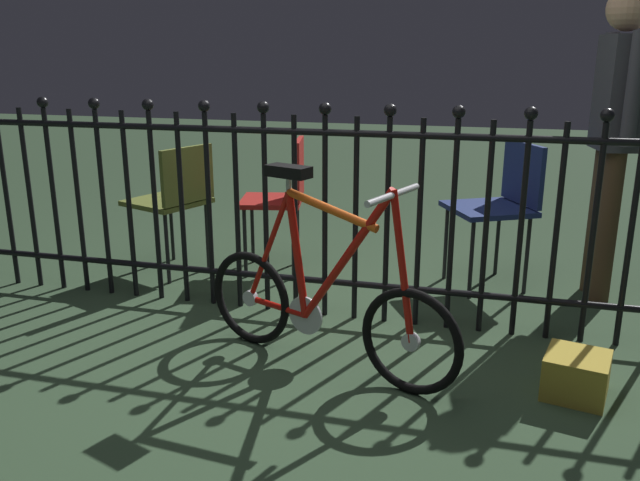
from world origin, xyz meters
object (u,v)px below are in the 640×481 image
object	(u,v)px
chair_red	(283,191)
chair_navy	(502,199)
person_visitor	(616,118)
bicycle	(324,300)
display_crate	(576,375)
chair_olive	(175,195)

from	to	relation	value
chair_red	chair_navy	bearing A→B (deg)	3.05
chair_navy	chair_red	size ratio (longest dim) A/B	1.01
chair_navy	person_visitor	size ratio (longest dim) A/B	0.51
chair_navy	person_visitor	distance (m)	0.74
bicycle	chair_red	xyz separation A→B (m)	(-0.58, 1.22, 0.21)
display_crate	chair_navy	bearing A→B (deg)	104.34
person_visitor	bicycle	bearing A→B (deg)	-135.96
chair_olive	chair_navy	bearing A→B (deg)	8.72
bicycle	display_crate	xyz separation A→B (m)	(1.07, 0.01, -0.22)
chair_olive	person_visitor	xyz separation A→B (m)	(2.51, 0.26, 0.51)
bicycle	chair_red	distance (m)	1.37
display_crate	person_visitor	bearing A→B (deg)	79.59
chair_navy	display_crate	bearing A→B (deg)	-75.66
person_visitor	chair_navy	bearing A→B (deg)	176.39
bicycle	chair_red	size ratio (longest dim) A/B	1.48
bicycle	person_visitor	xyz separation A→B (m)	(1.30, 1.26, 0.71)
chair_navy	display_crate	world-z (taller)	chair_navy
chair_red	person_visitor	size ratio (longest dim) A/B	0.50
bicycle	display_crate	world-z (taller)	bicycle
chair_olive	person_visitor	size ratio (longest dim) A/B	0.48
bicycle	chair_navy	size ratio (longest dim) A/B	1.46
bicycle	person_visitor	world-z (taller)	person_visitor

